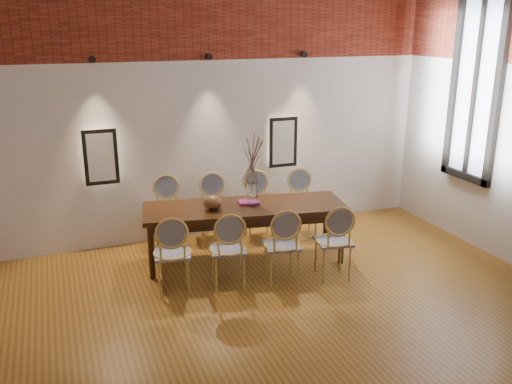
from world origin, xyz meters
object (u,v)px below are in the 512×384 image
object	(u,v)px
chair_far_a	(168,213)
book	(249,202)
dining_table	(245,233)
chair_near_a	(172,253)
chair_near_b	(228,249)
chair_far_c	(259,207)
chair_far_b	(214,210)
chair_near_c	(282,245)
vase	(252,194)
chair_near_d	(333,241)
chair_far_d	(302,205)
bowl	(213,202)

from	to	relation	value
chair_far_a	book	bearing A→B (deg)	149.19
dining_table	chair_near_a	bearing A→B (deg)	-144.25
chair_near_b	chair_far_c	xyz separation A→B (m)	(0.87, 1.25, 0.00)
chair_far_b	chair_far_c	distance (m)	0.64
chair_near_c	vase	world-z (taller)	vase
chair_near_d	vase	world-z (taller)	vase
chair_far_d	chair_near_d	bearing A→B (deg)	90.00
chair_near_c	vase	xyz separation A→B (m)	(-0.10, 0.72, 0.43)
bowl	chair_near_a	bearing A→B (deg)	-140.38
chair_near_c	vase	bearing A→B (deg)	107.86
chair_near_a	book	bearing A→B (deg)	37.01
chair_near_a	chair_far_b	bearing A→B (deg)	65.16
chair_near_b	chair_far_b	size ratio (longest dim) A/B	1.00
dining_table	chair_near_c	bearing A→B (deg)	-65.16
chair_far_b	chair_far_c	size ratio (longest dim) A/B	1.00
chair_near_c	chair_near_d	xyz separation A→B (m)	(0.63, -0.11, 0.00)
chair_near_b	vase	bearing A→B (deg)	58.88
chair_near_b	chair_near_c	world-z (taller)	same
chair_far_b	chair_far_d	bearing A→B (deg)	180.00
chair_near_d	bowl	xyz separation A→B (m)	(-1.24, 0.87, 0.37)
chair_near_b	chair_near_d	bearing A→B (deg)	-0.00
chair_far_d	bowl	bearing A→B (deg)	28.33
chair_far_d	vase	bearing A→B (deg)	38.70
chair_far_c	bowl	world-z (taller)	chair_far_c
chair_near_b	book	xyz separation A→B (m)	(0.51, 0.69, 0.30)
vase	bowl	world-z (taller)	vase
dining_table	chair_far_c	bearing A→B (deg)	65.16
book	bowl	bearing A→B (deg)	-174.74
chair_near_a	chair_near_d	world-z (taller)	same
chair_near_b	chair_near_d	xyz separation A→B (m)	(1.26, -0.22, 0.00)
chair_near_c	chair_far_c	bearing A→B (deg)	90.00
dining_table	chair_far_a	xyz separation A→B (m)	(-0.83, 0.85, 0.09)
book	vase	bearing A→B (deg)	-77.36
dining_table	book	world-z (taller)	book
book	chair_near_a	bearing A→B (deg)	-152.99
chair_near_a	chair_far_c	size ratio (longest dim) A/B	1.00
chair_far_a	chair_far_b	bearing A→B (deg)	180.00
chair_far_c	book	xyz separation A→B (m)	(-0.36, -0.56, 0.30)
chair_far_b	bowl	world-z (taller)	chair_far_b
chair_far_a	book	size ratio (longest dim) A/B	3.62
chair_near_a	dining_table	bearing A→B (deg)	35.75
chair_far_a	chair_far_c	size ratio (longest dim) A/B	1.00
chair_near_a	vase	xyz separation A→B (m)	(1.16, 0.50, 0.43)
vase	dining_table	bearing A→B (deg)	170.00
chair_far_a	chair_far_b	world-z (taller)	same
dining_table	chair_far_a	distance (m)	1.19
chair_far_a	bowl	size ratio (longest dim) A/B	3.92
chair_near_c	chair_far_d	distance (m)	1.52
chair_near_a	chair_far_c	bearing A→B (deg)	47.20
chair_near_c	bowl	xyz separation A→B (m)	(-0.61, 0.76, 0.37)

